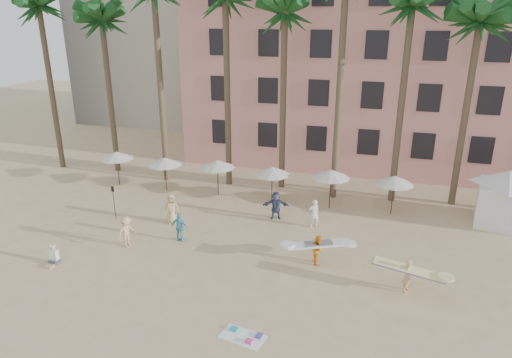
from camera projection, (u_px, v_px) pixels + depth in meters
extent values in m
plane|color=#D1B789|center=(225.00, 309.00, 20.23)|extent=(120.00, 120.00, 0.00)
cube|color=#DF9488|center=(401.00, 67.00, 39.18)|extent=(35.00, 14.00, 16.00)
cylinder|color=brown|center=(51.00, 90.00, 36.70)|extent=(0.44, 0.44, 13.00)
cylinder|color=brown|center=(110.00, 98.00, 36.04)|extent=(0.44, 0.44, 12.00)
cylinder|color=brown|center=(161.00, 90.00, 33.50)|extent=(0.44, 0.44, 14.00)
cylinder|color=brown|center=(227.00, 96.00, 32.76)|extent=(0.44, 0.44, 13.50)
cylinder|color=brown|center=(283.00, 104.00, 32.35)|extent=(0.44, 0.44, 12.50)
cylinder|color=brown|center=(339.00, 95.00, 30.08)|extent=(0.44, 0.44, 14.50)
cylinder|color=brown|center=(401.00, 108.00, 29.76)|extent=(0.44, 0.44, 13.00)
cylinder|color=brown|center=(465.00, 118.00, 29.35)|extent=(0.44, 0.44, 12.00)
cylinder|color=#332B23|center=(118.00, 169.00, 34.44)|extent=(0.07, 0.07, 2.50)
cone|color=silver|center=(116.00, 155.00, 34.06)|extent=(2.50, 2.50, 0.55)
cylinder|color=#332B23|center=(166.00, 175.00, 33.34)|extent=(0.07, 0.07, 2.40)
cone|color=silver|center=(165.00, 161.00, 32.98)|extent=(2.50, 2.50, 0.55)
cylinder|color=#332B23|center=(218.00, 179.00, 32.47)|extent=(0.07, 0.07, 2.50)
cone|color=silver|center=(217.00, 164.00, 32.10)|extent=(2.50, 2.50, 0.55)
cylinder|color=#332B23|center=(272.00, 185.00, 31.37)|extent=(0.07, 0.07, 2.40)
cone|color=silver|center=(272.00, 171.00, 31.01)|extent=(2.50, 2.50, 0.55)
cylinder|color=#332B23|center=(330.00, 190.00, 30.22)|extent=(0.07, 0.07, 2.60)
cone|color=silver|center=(331.00, 174.00, 29.82)|extent=(2.50, 2.50, 0.55)
cylinder|color=#332B23|center=(393.00, 196.00, 29.39)|extent=(0.07, 0.07, 2.50)
cone|color=silver|center=(394.00, 180.00, 29.01)|extent=(2.50, 2.50, 0.55)
cube|color=silver|center=(504.00, 205.00, 27.93)|extent=(3.49, 3.49, 2.60)
cone|color=silver|center=(509.00, 178.00, 27.33)|extent=(5.23, 5.23, 0.90)
cube|color=white|center=(243.00, 337.00, 18.47)|extent=(1.96, 1.33, 0.02)
cube|color=teal|center=(234.00, 329.00, 18.83)|extent=(0.34, 0.30, 0.10)
cube|color=#E43F92|center=(249.00, 341.00, 18.11)|extent=(0.32, 0.27, 0.12)
cube|color=#5A44A4|center=(259.00, 336.00, 18.45)|extent=(0.31, 0.34, 0.08)
imported|color=#DCA87C|center=(408.00, 276.00, 21.23)|extent=(0.56, 0.70, 1.66)
cube|color=#F0F096|center=(409.00, 270.00, 21.11)|extent=(3.29, 1.18, 0.38)
imported|color=orange|center=(318.00, 249.00, 23.70)|extent=(0.77, 0.89, 1.56)
cube|color=white|center=(318.00, 244.00, 23.59)|extent=(3.29, 1.69, 0.32)
imported|color=#56B1C9|center=(180.00, 227.00, 25.97)|extent=(1.08, 0.56, 1.76)
imported|color=tan|center=(171.00, 209.00, 28.18)|extent=(1.10, 0.92, 1.91)
imported|color=tan|center=(127.00, 232.00, 25.34)|extent=(1.07, 1.35, 1.82)
imported|color=#374061|center=(276.00, 205.00, 28.83)|extent=(1.76, 0.91, 1.81)
imported|color=white|center=(314.00, 213.00, 27.68)|extent=(0.78, 0.71, 1.80)
cylinder|color=black|center=(114.00, 204.00, 28.67)|extent=(0.04, 0.04, 2.10)
cube|color=black|center=(112.00, 189.00, 28.32)|extent=(0.18, 0.03, 0.35)
cube|color=#3F3F4C|center=(54.00, 262.00, 23.82)|extent=(0.45, 0.42, 0.24)
cube|color=tan|center=(50.00, 266.00, 23.52)|extent=(0.40, 0.45, 0.12)
cube|color=white|center=(54.00, 255.00, 23.73)|extent=(0.44, 0.26, 0.55)
sphere|color=tan|center=(53.00, 248.00, 23.59)|extent=(0.24, 0.24, 0.24)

